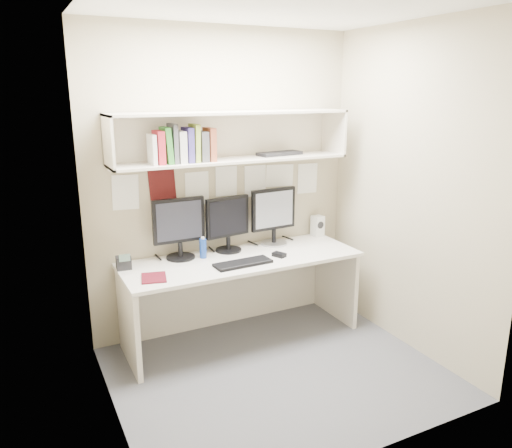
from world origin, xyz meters
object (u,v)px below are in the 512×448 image
monitor_center (228,222)px  speaker (318,226)px  maroon_notebook (154,278)px  desk_phone (124,263)px  monitor_left (179,226)px  monitor_right (274,214)px  keyboard (243,263)px  desk (242,298)px

monitor_center → speaker: (0.95, 0.04, -0.16)m
speaker → maroon_notebook: bearing=-171.8°
monitor_center → speaker: monitor_center is taller
monitor_center → desk_phone: (-0.91, -0.06, -0.21)m
monitor_left → desk_phone: size_ratio=3.75×
monitor_left → monitor_center: monitor_left is taller
desk_phone → monitor_right: bearing=6.9°
monitor_left → keyboard: size_ratio=1.08×
maroon_notebook → keyboard: bearing=11.7°
monitor_right → keyboard: size_ratio=1.09×
monitor_right → desk_phone: 1.38m
keyboard → speaker: 1.08m
keyboard → monitor_left: bearing=133.4°
keyboard → maroon_notebook: 0.72m
monitor_left → monitor_center: 0.43m
desk_phone → desk: bearing=-5.2°
monitor_center → speaker: 0.96m
desk → speaker: 1.07m
monitor_right → desk_phone: monitor_right is taller
monitor_right → speaker: size_ratio=2.60×
desk → desk_phone: size_ratio=14.76×
desk → speaker: (0.92, 0.26, 0.46)m
monitor_right → maroon_notebook: 1.29m
desk → keyboard: (-0.06, -0.17, 0.38)m
desk → monitor_left: size_ratio=3.94×
desk → desk_phone: bearing=170.5°
speaker → monitor_center: bearing=177.3°
monitor_center → keyboard: (-0.04, -0.39, -0.25)m
desk → keyboard: size_ratio=4.25×
monitor_right → desk: bearing=-156.4°
monitor_left → maroon_notebook: (-0.33, -0.36, -0.27)m
desk_phone → speaker: bearing=7.5°
speaker → monitor_right: bearing=179.4°
speaker → maroon_notebook: 1.76m
speaker → maroon_notebook: speaker is taller
speaker → desk_phone: bearing=178.0°
desk → speaker: bearing=15.7°
monitor_right → maroon_notebook: monitor_right is taller
keyboard → maroon_notebook: size_ratio=2.14×
keyboard → speaker: bearing=20.8°
desk → maroon_notebook: (-0.79, -0.15, 0.37)m
monitor_left → desk_phone: bearing=-173.1°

